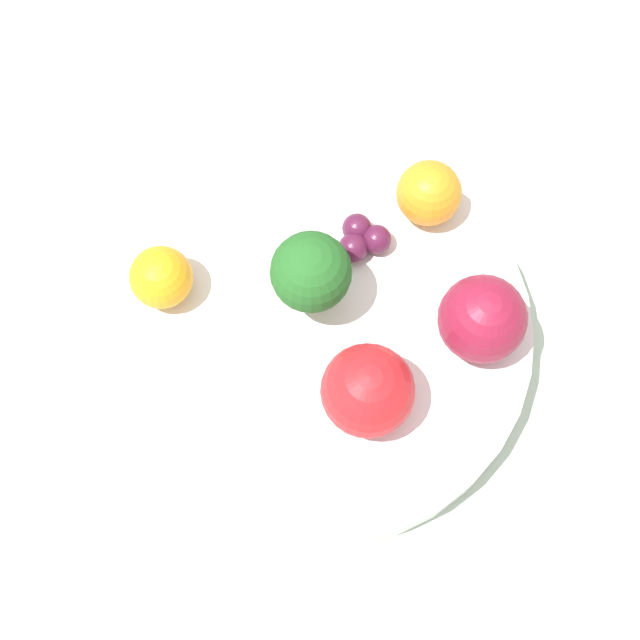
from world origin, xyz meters
The scene contains 9 objects.
ground_plane centered at (0.00, 0.00, 0.00)m, with size 6.00×6.00×0.00m, color gray.
table_surface centered at (0.00, 0.00, 0.01)m, with size 1.20×1.20×0.02m.
bowl centered at (0.00, 0.00, 0.04)m, with size 0.27×0.27×0.03m.
broccoli centered at (-0.01, 0.02, 0.09)m, with size 0.05×0.05×0.06m.
apple_red centered at (0.04, -0.04, 0.08)m, with size 0.06×0.06×0.06m.
apple_green centered at (0.10, 0.02, 0.08)m, with size 0.05×0.05×0.05m.
orange_front centered at (-0.10, 0.00, 0.07)m, with size 0.04×0.04×0.04m.
orange_back centered at (0.05, 0.10, 0.07)m, with size 0.04×0.04×0.04m.
grape_cluster centered at (0.01, 0.06, 0.06)m, with size 0.03×0.03×0.02m.
Camera 1 is at (0.05, -0.19, 0.58)m, focal length 50.00 mm.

